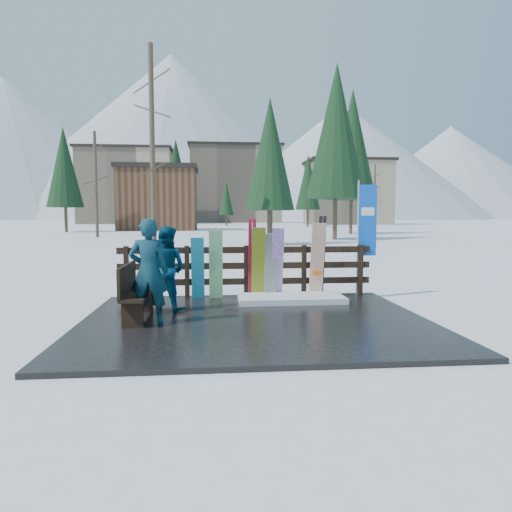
{
  "coord_description": "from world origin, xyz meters",
  "views": [
    {
      "loc": [
        -0.73,
        -7.81,
        1.87
      ],
      "look_at": [
        0.1,
        1.0,
        1.1
      ],
      "focal_mm": 32.0,
      "sensor_mm": 36.0,
      "label": 1
    }
  ],
  "objects": [
    {
      "name": "snowboard_4",
      "position": [
        0.53,
        1.98,
        0.79
      ],
      "size": [
        0.27,
        0.22,
        1.43
      ],
      "primitive_type": "cube",
      "rotation": [
        0.13,
        0.0,
        0.0
      ],
      "color": "black",
      "rests_on": "deck"
    },
    {
      "name": "snowboard_1",
      "position": [
        -0.67,
        1.98,
        0.83
      ],
      "size": [
        0.29,
        0.33,
        1.5
      ],
      "primitive_type": "cube",
      "rotation": [
        0.2,
        0.0,
        0.0
      ],
      "color": "white",
      "rests_on": "deck"
    },
    {
      "name": "person_back",
      "position": [
        -1.62,
        0.92,
        0.88
      ],
      "size": [
        0.96,
        0.88,
        1.61
      ],
      "primitive_type": "imported",
      "rotation": [
        0.0,
        0.0,
        2.71
      ],
      "color": "navy",
      "rests_on": "deck"
    },
    {
      "name": "deck",
      "position": [
        0.0,
        0.0,
        0.04
      ],
      "size": [
        6.0,
        5.0,
        0.08
      ],
      "primitive_type": "cube",
      "color": "black",
      "rests_on": "ground"
    },
    {
      "name": "bench",
      "position": [
        -2.1,
        0.16,
        0.6
      ],
      "size": [
        0.41,
        1.5,
        0.97
      ],
      "color": "black",
      "rests_on": "deck"
    },
    {
      "name": "snow_patch",
      "position": [
        0.91,
        1.6,
        0.14
      ],
      "size": [
        2.22,
        1.0,
        0.12
      ],
      "primitive_type": "cube",
      "color": "white",
      "rests_on": "deck"
    },
    {
      "name": "fence",
      "position": [
        0.0,
        2.2,
        0.74
      ],
      "size": [
        5.6,
        0.1,
        1.15
      ],
      "color": "black",
      "rests_on": "deck"
    },
    {
      "name": "snowboard_0",
      "position": [
        -1.06,
        1.98,
        0.75
      ],
      "size": [
        0.28,
        0.38,
        1.35
      ],
      "primitive_type": "cube",
      "rotation": [
        0.26,
        0.0,
        0.0
      ],
      "color": "#24A2CC",
      "rests_on": "deck"
    },
    {
      "name": "rental_flag",
      "position": [
        2.71,
        2.25,
        1.69
      ],
      "size": [
        0.45,
        0.04,
        2.6
      ],
      "color": "silver",
      "rests_on": "deck"
    },
    {
      "name": "resort_buildings",
      "position": [
        1.03,
        115.41,
        9.81
      ],
      "size": [
        73.0,
        87.6,
        22.6
      ],
      "color": "tan",
      "rests_on": "ground"
    },
    {
      "name": "ski_pair_b",
      "position": [
        1.65,
        2.05,
        0.98
      ],
      "size": [
        0.17,
        0.25,
        1.8
      ],
      "color": "black",
      "rests_on": "deck"
    },
    {
      "name": "trees",
      "position": [
        4.58,
        47.89,
        6.26
      ],
      "size": [
        42.24,
        68.65,
        14.44
      ],
      "color": "#382B1E",
      "rests_on": "ground"
    },
    {
      "name": "person_front",
      "position": [
        -1.79,
        -0.2,
        0.96
      ],
      "size": [
        0.66,
        0.44,
        1.77
      ],
      "primitive_type": "imported",
      "rotation": [
        0.0,
        0.0,
        3.11
      ],
      "color": "#134F55",
      "rests_on": "deck"
    },
    {
      "name": "mountains",
      "position": [
        -10.5,
        328.41,
        50.2
      ],
      "size": [
        520.0,
        260.0,
        120.0
      ],
      "color": "white",
      "rests_on": "ground"
    },
    {
      "name": "snowboard_2",
      "position": [
        0.25,
        1.98,
        0.86
      ],
      "size": [
        0.29,
        0.35,
        1.56
      ],
      "primitive_type": "cube",
      "rotation": [
        0.2,
        0.0,
        0.0
      ],
      "color": "#CFEA1A",
      "rests_on": "deck"
    },
    {
      "name": "snowboard_5",
      "position": [
        1.55,
        1.98,
        0.9
      ],
      "size": [
        0.3,
        0.34,
        1.65
      ],
      "primitive_type": "cube",
      "rotation": [
        0.19,
        0.0,
        0.0
      ],
      "color": "white",
      "rests_on": "deck"
    },
    {
      "name": "ground",
      "position": [
        0.0,
        0.0,
        0.0
      ],
      "size": [
        700.0,
        700.0,
        0.0
      ],
      "primitive_type": "plane",
      "color": "white",
      "rests_on": "ground"
    },
    {
      "name": "snowboard_3",
      "position": [
        0.66,
        1.98,
        0.85
      ],
      "size": [
        0.26,
        0.33,
        1.54
      ],
      "primitive_type": "cube",
      "rotation": [
        0.2,
        0.0,
        0.0
      ],
      "color": "silver",
      "rests_on": "deck"
    },
    {
      "name": "ski_pair_a",
      "position": [
        0.11,
        2.05,
        0.95
      ],
      "size": [
        0.17,
        0.26,
        1.74
      ],
      "color": "#A6142F",
      "rests_on": "deck"
    }
  ]
}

